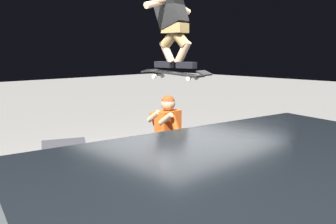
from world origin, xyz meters
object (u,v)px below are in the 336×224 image
at_px(trash_bin, 274,202).
at_px(ledge_box_main, 185,166).
at_px(skater_airborne, 171,19).
at_px(person_sitting_on_ledge, 163,138).
at_px(skateboard, 175,74).
at_px(kicker_ramp, 66,159).

bearing_deg(trash_bin, ledge_box_main, -19.97).
bearing_deg(skater_airborne, person_sitting_on_ledge, 14.45).
distance_m(person_sitting_on_ledge, skateboard, 0.92).
bearing_deg(kicker_ramp, person_sitting_on_ledge, -168.58).
relative_size(ledge_box_main, skater_airborne, 1.65).
bearing_deg(skateboard, person_sitting_on_ledge, 12.54).
xyz_separation_m(ledge_box_main, trash_bin, (-1.77, 0.64, 0.24)).
height_order(skater_airborne, trash_bin, skater_airborne).
bearing_deg(person_sitting_on_ledge, ledge_box_main, -94.73).
distance_m(skateboard, kicker_ramp, 2.79).
bearing_deg(person_sitting_on_ledge, skateboard, -167.46).
xyz_separation_m(ledge_box_main, skater_airborne, (-0.10, 0.39, 2.08)).
distance_m(person_sitting_on_ledge, kicker_ramp, 2.22).
distance_m(ledge_box_main, person_sitting_on_ledge, 0.65).
distance_m(ledge_box_main, trash_bin, 1.90).
distance_m(skater_airborne, kicker_ramp, 3.19).
xyz_separation_m(skateboard, skater_airborne, (0.06, 0.01, 0.69)).
relative_size(ledge_box_main, trash_bin, 1.92).
bearing_deg(ledge_box_main, skater_airborne, 104.45).
relative_size(kicker_ramp, trash_bin, 1.51).
bearing_deg(trash_bin, skater_airborne, -8.54).
bearing_deg(trash_bin, skateboard, -9.10).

